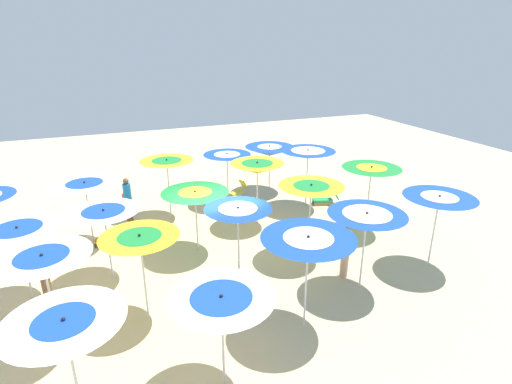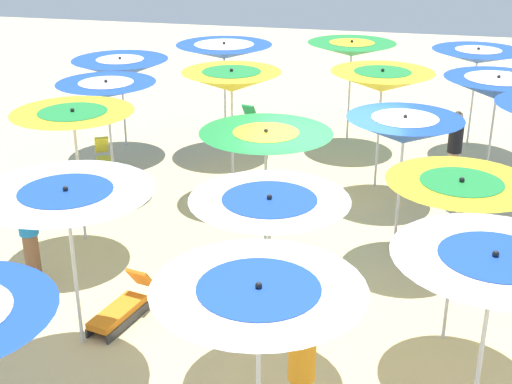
% 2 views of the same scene
% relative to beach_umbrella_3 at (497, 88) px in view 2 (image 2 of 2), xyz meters
% --- Properties ---
extents(ground, '(42.71, 42.71, 0.04)m').
position_rel_beach_umbrella_3_xyz_m(ground, '(2.95, 3.43, -2.16)').
color(ground, beige).
extents(beach_umbrella_3, '(2.15, 2.15, 2.41)m').
position_rel_beach_umbrella_3_xyz_m(beach_umbrella_3, '(0.00, 0.00, 0.00)').
color(beach_umbrella_3, silver).
rests_on(beach_umbrella_3, ground).
extents(beach_umbrella_4, '(2.15, 2.15, 2.41)m').
position_rel_beach_umbrella_3_xyz_m(beach_umbrella_4, '(0.25, -2.78, 0.05)').
color(beach_umbrella_4, silver).
rests_on(beach_umbrella_4, ground).
extents(beach_umbrella_5, '(2.08, 2.08, 2.45)m').
position_rel_beach_umbrella_3_xyz_m(beach_umbrella_5, '(0.62, 7.94, 0.04)').
color(beach_umbrella_5, silver).
rests_on(beach_umbrella_5, ground).
extents(beach_umbrella_6, '(1.92, 1.92, 2.41)m').
position_rel_beach_umbrella_3_xyz_m(beach_umbrella_6, '(0.88, 5.87, 0.04)').
color(beach_umbrella_6, silver).
rests_on(beach_umbrella_6, ground).
extents(beach_umbrella_7, '(1.94, 1.94, 2.38)m').
position_rel_beach_umbrella_3_xyz_m(beach_umbrella_7, '(1.70, 3.10, -0.03)').
color(beach_umbrella_7, silver).
rests_on(beach_umbrella_7, ground).
extents(beach_umbrella_8, '(2.07, 2.07, 2.52)m').
position_rel_beach_umbrella_3_xyz_m(beach_umbrella_8, '(2.26, 0.47, 0.12)').
color(beach_umbrella_8, silver).
rests_on(beach_umbrella_8, ground).
extents(beach_umbrella_9, '(2.12, 2.12, 2.50)m').
position_rel_beach_umbrella_3_xyz_m(beach_umbrella_9, '(3.19, -2.50, 0.14)').
color(beach_umbrella_9, silver).
rests_on(beach_umbrella_9, ground).
extents(beach_umbrella_10, '(2.14, 2.14, 2.25)m').
position_rel_beach_umbrella_3_xyz_m(beach_umbrella_10, '(2.85, 8.75, -0.15)').
color(beach_umbrella_10, silver).
rests_on(beach_umbrella_10, ground).
extents(beach_umbrella_11, '(2.04, 2.04, 2.26)m').
position_rel_beach_umbrella_3_xyz_m(beach_umbrella_11, '(3.21, 6.63, -0.10)').
color(beach_umbrella_11, silver).
rests_on(beach_umbrella_11, ground).
extents(beach_umbrella_12, '(2.20, 2.20, 2.19)m').
position_rel_beach_umbrella_3_xyz_m(beach_umbrella_12, '(3.88, 3.82, -0.16)').
color(beach_umbrella_12, silver).
rests_on(beach_umbrella_12, ground).
extents(beach_umbrella_13, '(2.01, 2.01, 2.52)m').
position_rel_beach_umbrella_3_xyz_m(beach_umbrella_13, '(5.19, 1.13, 0.12)').
color(beach_umbrella_13, silver).
rests_on(beach_umbrella_13, ground).
extents(beach_umbrella_14, '(2.27, 2.27, 2.52)m').
position_rel_beach_umbrella_3_xyz_m(beach_umbrella_14, '(6.08, -1.48, 0.16)').
color(beach_umbrella_14, silver).
rests_on(beach_umbrella_14, ground).
extents(beach_umbrella_16, '(2.25, 2.25, 2.33)m').
position_rel_beach_umbrella_3_xyz_m(beach_umbrella_16, '(5.72, 7.13, -0.05)').
color(beach_umbrella_16, silver).
rests_on(beach_umbrella_16, ground).
extents(beach_umbrella_17, '(2.06, 2.06, 2.42)m').
position_rel_beach_umbrella_3_xyz_m(beach_umbrella_17, '(7.12, 4.15, 0.07)').
color(beach_umbrella_17, silver).
rests_on(beach_umbrella_17, ground).
extents(beach_umbrella_18, '(2.04, 2.04, 2.24)m').
position_rel_beach_umbrella_3_xyz_m(beach_umbrella_18, '(7.74, 1.50, -0.12)').
color(beach_umbrella_18, silver).
rests_on(beach_umbrella_18, ground).
extents(beach_umbrella_19, '(2.26, 2.26, 2.20)m').
position_rel_beach_umbrella_3_xyz_m(beach_umbrella_19, '(8.42, -0.77, -0.21)').
color(beach_umbrella_19, silver).
rests_on(beach_umbrella_19, ground).
extents(lounger_0, '(0.63, 1.33, 0.61)m').
position_rel_beach_umbrella_3_xyz_m(lounger_0, '(5.41, 6.49, -1.94)').
color(lounger_0, '#333338').
rests_on(lounger_0, ground).
extents(lounger_2, '(1.31, 0.37, 0.58)m').
position_rel_beach_umbrella_3_xyz_m(lounger_2, '(1.04, 3.18, -1.93)').
color(lounger_2, '#333338').
rests_on(lounger_2, ground).
extents(lounger_3, '(0.67, 1.17, 0.69)m').
position_rel_beach_umbrella_3_xyz_m(lounger_3, '(5.90, -2.34, -1.92)').
color(lounger_3, olive).
rests_on(lounger_3, ground).
extents(lounger_4, '(0.93, 1.27, 0.68)m').
position_rel_beach_umbrella_3_xyz_m(lounger_4, '(8.17, 0.98, -1.93)').
color(lounger_4, silver).
rests_on(lounger_4, ground).
extents(beachgoer_0, '(0.30, 0.30, 1.64)m').
position_rel_beach_umbrella_3_xyz_m(beachgoer_0, '(0.69, 0.10, -1.28)').
color(beachgoer_0, '#D8A87F').
rests_on(beachgoer_0, ground).
extents(beachgoer_1, '(0.30, 0.30, 1.82)m').
position_rel_beach_umbrella_3_xyz_m(beachgoer_1, '(2.48, 8.30, -1.18)').
color(beachgoer_1, brown).
rests_on(beachgoer_1, ground).
extents(beachgoer_2, '(0.30, 0.30, 1.79)m').
position_rel_beach_umbrella_3_xyz_m(beachgoer_2, '(7.22, 5.75, -1.20)').
color(beachgoer_2, brown).
rests_on(beachgoer_2, ground).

